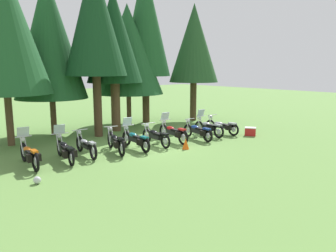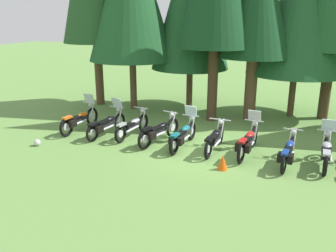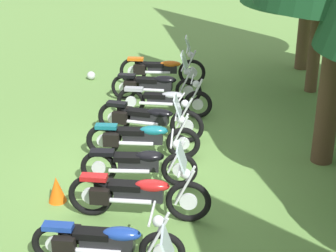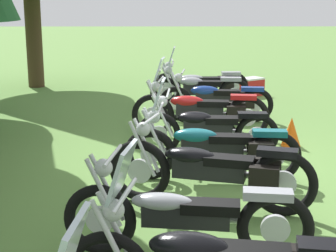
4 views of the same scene
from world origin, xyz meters
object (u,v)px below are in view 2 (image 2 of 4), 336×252
at_px(pine_tree_5, 301,10).
at_px(motorcycle_4, 183,135).
at_px(motorcycle_6, 248,141).
at_px(motorcycle_8, 326,152).
at_px(motorcycle_0, 79,119).
at_px(motorcycle_1, 106,124).
at_px(motorcycle_2, 133,126).
at_px(motorcycle_7, 288,152).
at_px(dropped_helmet, 37,143).
at_px(traffic_cone, 223,162).
at_px(motorcycle_3, 159,131).
at_px(motorcycle_5, 215,139).

bearing_deg(pine_tree_5, motorcycle_4, -121.81).
height_order(motorcycle_6, motorcycle_8, motorcycle_6).
relative_size(motorcycle_0, motorcycle_6, 1.00).
bearing_deg(motorcycle_1, motorcycle_0, 92.36).
xyz_separation_m(motorcycle_2, motorcycle_7, (5.73, -0.87, 0.01)).
height_order(motorcycle_2, motorcycle_4, motorcycle_4).
xyz_separation_m(motorcycle_0, motorcycle_4, (4.50, -0.38, -0.02)).
distance_m(motorcycle_0, motorcycle_6, 6.77).
bearing_deg(motorcycle_0, dropped_helmet, 171.62).
height_order(motorcycle_1, pine_tree_5, pine_tree_5).
bearing_deg(motorcycle_0, traffic_cone, -101.48).
relative_size(motorcycle_3, motorcycle_7, 1.05).
distance_m(motorcycle_3, pine_tree_5, 8.22).
height_order(motorcycle_0, motorcycle_8, motorcycle_0).
bearing_deg(traffic_cone, motorcycle_0, 163.72).
height_order(motorcycle_0, motorcycle_6, motorcycle_0).
xyz_separation_m(motorcycle_3, pine_tree_5, (4.43, 5.49, 4.21)).
distance_m(motorcycle_3, traffic_cone, 3.08).
height_order(pine_tree_5, traffic_cone, pine_tree_5).
height_order(motorcycle_3, motorcycle_8, motorcycle_8).
relative_size(motorcycle_8, traffic_cone, 4.56).
distance_m(motorcycle_5, motorcycle_6, 1.12).
bearing_deg(motorcycle_3, motorcycle_0, 101.34).
bearing_deg(motorcycle_1, motorcycle_2, -66.81).
bearing_deg(motorcycle_5, pine_tree_5, -19.35).
height_order(motorcycle_0, motorcycle_2, motorcycle_0).
distance_m(motorcycle_6, dropped_helmet, 7.43).
height_order(motorcycle_1, motorcycle_8, motorcycle_8).
bearing_deg(motorcycle_5, motorcycle_7, -96.33).
height_order(motorcycle_1, motorcycle_3, motorcycle_1).
relative_size(motorcycle_2, motorcycle_6, 0.96).
xyz_separation_m(motorcycle_4, traffic_cone, (1.70, -1.43, -0.22)).
bearing_deg(motorcycle_7, motorcycle_0, 91.24).
distance_m(motorcycle_2, motorcycle_4, 2.23).
bearing_deg(motorcycle_7, traffic_cone, 125.89).
relative_size(motorcycle_0, traffic_cone, 5.01).
bearing_deg(motorcycle_7, motorcycle_1, 91.51).
bearing_deg(motorcycle_0, motorcycle_5, -88.98).
bearing_deg(motorcycle_0, motorcycle_8, -88.17).
xyz_separation_m(motorcycle_2, motorcycle_4, (2.18, -0.47, 0.03)).
distance_m(motorcycle_3, motorcycle_8, 5.62).
distance_m(motorcycle_4, motorcycle_5, 1.14).
distance_m(motorcycle_1, motorcycle_4, 3.20).
xyz_separation_m(motorcycle_7, motorcycle_8, (1.10, 0.31, 0.03)).
height_order(motorcycle_7, traffic_cone, motorcycle_7).
bearing_deg(motorcycle_2, motorcycle_5, -90.52).
xyz_separation_m(motorcycle_3, motorcycle_7, (4.52, -0.50, -0.03)).
bearing_deg(motorcycle_0, motorcycle_7, -90.75).
bearing_deg(motorcycle_3, motorcycle_7, -80.52).
distance_m(motorcycle_5, motorcycle_7, 2.45).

